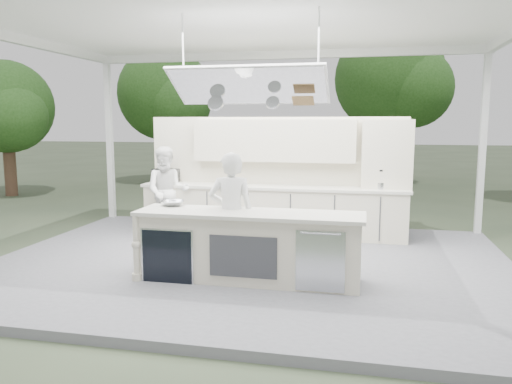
% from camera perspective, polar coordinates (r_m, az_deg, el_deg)
% --- Properties ---
extents(ground, '(90.00, 90.00, 0.00)m').
position_cam_1_polar(ground, '(7.89, -0.70, -8.74)').
color(ground, '#434E36').
rests_on(ground, ground).
extents(stage_deck, '(8.00, 6.00, 0.12)m').
position_cam_1_polar(stage_deck, '(7.88, -0.70, -8.32)').
color(stage_deck, slate).
rests_on(stage_deck, ground).
extents(tent, '(8.20, 6.20, 3.86)m').
position_cam_1_polar(tent, '(7.68, -0.75, 18.78)').
color(tent, white).
rests_on(tent, ground).
extents(demo_island, '(3.10, 0.79, 0.95)m').
position_cam_1_polar(demo_island, '(6.84, -0.98, -6.21)').
color(demo_island, beige).
rests_on(demo_island, stage_deck).
extents(back_counter, '(5.08, 0.72, 0.95)m').
position_cam_1_polar(back_counter, '(9.57, 1.86, -2.08)').
color(back_counter, beige).
rests_on(back_counter, stage_deck).
extents(back_wall_unit, '(5.05, 0.48, 2.25)m').
position_cam_1_polar(back_wall_unit, '(9.59, 4.74, 3.80)').
color(back_wall_unit, beige).
rests_on(back_wall_unit, stage_deck).
extents(tree_cluster, '(19.55, 9.40, 5.85)m').
position_cam_1_polar(tree_cluster, '(17.27, 6.24, 11.35)').
color(tree_cluster, brown).
rests_on(tree_cluster, ground).
extents(head_chef, '(0.71, 0.54, 1.75)m').
position_cam_1_polar(head_chef, '(7.02, -2.85, -2.52)').
color(head_chef, silver).
rests_on(head_chef, stage_deck).
extents(sous_chef, '(0.99, 0.87, 1.70)m').
position_cam_1_polar(sous_chef, '(9.58, -10.09, 0.06)').
color(sous_chef, white).
rests_on(sous_chef, stage_deck).
extents(toaster_oven, '(0.55, 0.44, 0.27)m').
position_cam_1_polar(toaster_oven, '(10.18, -10.31, 1.85)').
color(toaster_oven, '#B3B6BB').
rests_on(toaster_oven, back_counter).
extents(bowl_large, '(0.39, 0.39, 0.07)m').
position_cam_1_polar(bowl_large, '(7.33, -9.38, -1.27)').
color(bowl_large, '#B1B4B8').
rests_on(bowl_large, demo_island).
extents(bowl_small, '(0.28, 0.28, 0.07)m').
position_cam_1_polar(bowl_small, '(7.36, -9.95, -1.26)').
color(bowl_small, silver).
rests_on(bowl_small, demo_island).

